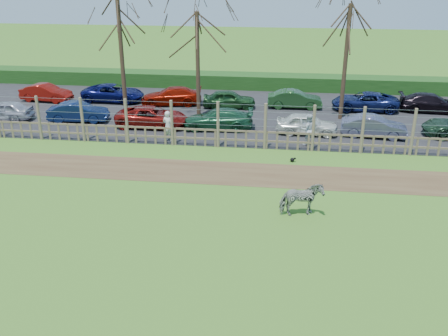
# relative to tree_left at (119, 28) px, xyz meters

# --- Properties ---
(ground) EXTENTS (120.00, 120.00, 0.00)m
(ground) POSITION_rel_tree_left_xyz_m (6.50, -12.50, -5.62)
(ground) COLOR olive
(ground) RESTS_ON ground
(dirt_strip) EXTENTS (34.00, 2.80, 0.01)m
(dirt_strip) POSITION_rel_tree_left_xyz_m (6.50, -8.00, -5.61)
(dirt_strip) COLOR brown
(dirt_strip) RESTS_ON ground
(asphalt) EXTENTS (44.00, 13.00, 0.04)m
(asphalt) POSITION_rel_tree_left_xyz_m (6.50, 2.00, -5.60)
(asphalt) COLOR #232326
(asphalt) RESTS_ON ground
(hedge) EXTENTS (46.00, 2.00, 1.10)m
(hedge) POSITION_rel_tree_left_xyz_m (6.50, 9.00, -5.07)
(hedge) COLOR #1E4716
(hedge) RESTS_ON ground
(fence) EXTENTS (30.16, 0.16, 2.50)m
(fence) POSITION_rel_tree_left_xyz_m (6.50, -4.50, -4.81)
(fence) COLOR brown
(fence) RESTS_ON ground
(tree_left) EXTENTS (4.80, 4.80, 7.88)m
(tree_left) POSITION_rel_tree_left_xyz_m (0.00, 0.00, 0.00)
(tree_left) COLOR #3D2B1E
(tree_left) RESTS_ON ground
(tree_mid) EXTENTS (4.80, 4.80, 6.83)m
(tree_mid) POSITION_rel_tree_left_xyz_m (4.50, 1.00, -0.75)
(tree_mid) COLOR #3D2B1E
(tree_mid) RESTS_ON ground
(tree_right) EXTENTS (4.80, 4.80, 7.35)m
(tree_right) POSITION_rel_tree_left_xyz_m (13.50, 1.50, -0.37)
(tree_right) COLOR #3D2B1E
(tree_right) RESTS_ON ground
(zebra) EXTENTS (1.78, 1.16, 1.39)m
(zebra) POSITION_rel_tree_left_xyz_m (10.77, -11.85, -4.92)
(zebra) COLOR gray
(zebra) RESTS_ON ground
(visitor_a) EXTENTS (0.73, 0.59, 1.72)m
(visitor_a) POSITION_rel_tree_left_xyz_m (3.66, -4.00, -4.71)
(visitor_a) COLOR silver
(visitor_a) RESTS_ON asphalt
(visitor_b) EXTENTS (0.98, 0.85, 1.72)m
(visitor_b) POSITION_rel_tree_left_xyz_m (11.27, -3.65, -4.71)
(visitor_b) COLOR silver
(visitor_b) RESTS_ON asphalt
(crow) EXTENTS (0.29, 0.21, 0.23)m
(crow) POSITION_rel_tree_left_xyz_m (10.48, -6.17, -5.50)
(crow) COLOR black
(crow) RESTS_ON ground
(car_0) EXTENTS (3.58, 1.58, 1.20)m
(car_0) POSITION_rel_tree_left_xyz_m (-7.42, -1.38, -4.98)
(car_0) COLOR #B0ADB9
(car_0) RESTS_ON asphalt
(car_1) EXTENTS (3.78, 1.74, 1.20)m
(car_1) POSITION_rel_tree_left_xyz_m (-2.68, -1.12, -4.98)
(car_1) COLOR #10204A
(car_1) RESTS_ON asphalt
(car_2) EXTENTS (4.34, 2.03, 1.20)m
(car_2) POSITION_rel_tree_left_xyz_m (2.11, -1.57, -4.98)
(car_2) COLOR maroon
(car_2) RESTS_ON asphalt
(car_3) EXTENTS (4.25, 1.99, 1.20)m
(car_3) POSITION_rel_tree_left_xyz_m (6.09, -1.55, -4.98)
(car_3) COLOR #1E5233
(car_3) RESTS_ON asphalt
(car_4) EXTENTS (3.58, 1.58, 1.20)m
(car_4) POSITION_rel_tree_left_xyz_m (11.29, -1.82, -4.98)
(car_4) COLOR white
(car_4) RESTS_ON asphalt
(car_5) EXTENTS (3.76, 1.66, 1.20)m
(car_5) POSITION_rel_tree_left_xyz_m (15.03, -1.83, -4.98)
(car_5) COLOR #535471
(car_5) RESTS_ON asphalt
(car_7) EXTENTS (3.77, 1.70, 1.20)m
(car_7) POSITION_rel_tree_left_xyz_m (-6.83, 3.23, -4.98)
(car_7) COLOR maroon
(car_7) RESTS_ON asphalt
(car_8) EXTENTS (4.38, 2.13, 1.20)m
(car_8) POSITION_rel_tree_left_xyz_m (-2.10, 3.76, -4.98)
(car_8) COLOR #0C0F4B
(car_8) RESTS_ON asphalt
(car_9) EXTENTS (4.32, 2.22, 1.20)m
(car_9) POSITION_rel_tree_left_xyz_m (2.17, 3.43, -4.98)
(car_9) COLOR #931205
(car_9) RESTS_ON asphalt
(car_10) EXTENTS (3.65, 1.78, 1.20)m
(car_10) POSITION_rel_tree_left_xyz_m (6.23, 3.11, -4.98)
(car_10) COLOR #204C22
(car_10) RESTS_ON asphalt
(car_11) EXTENTS (3.67, 1.35, 1.20)m
(car_11) POSITION_rel_tree_left_xyz_m (10.63, 3.63, -4.98)
(car_11) COLOR #244F23
(car_11) RESTS_ON asphalt
(car_12) EXTENTS (4.35, 2.06, 1.20)m
(car_12) POSITION_rel_tree_left_xyz_m (15.26, 3.63, -4.98)
(car_12) COLOR #141E51
(car_12) RESTS_ON asphalt
(car_13) EXTENTS (4.23, 1.93, 1.20)m
(car_13) POSITION_rel_tree_left_xyz_m (19.55, 3.79, -4.98)
(car_13) COLOR black
(car_13) RESTS_ON asphalt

